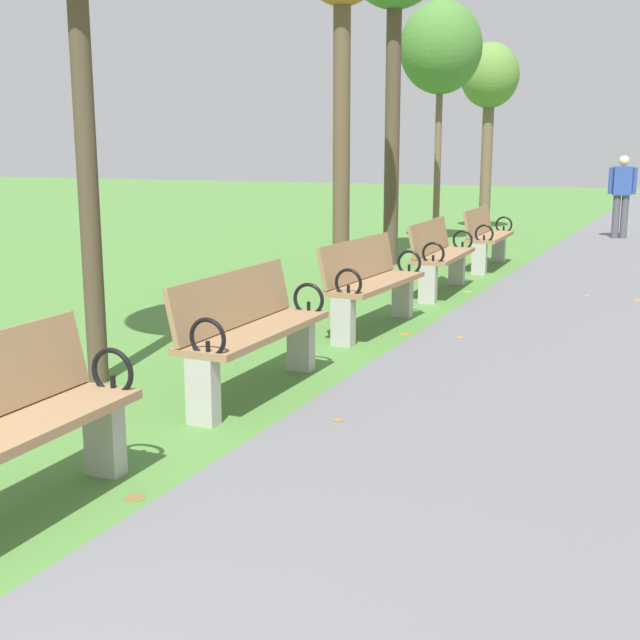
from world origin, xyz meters
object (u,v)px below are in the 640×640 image
at_px(park_bench_6, 487,236).
at_px(park_bench_5, 440,254).
at_px(tree_5, 490,82).
at_px(park_bench_4, 371,282).
at_px(tree_4, 441,49).
at_px(pedestrian_walking, 622,192).
at_px(park_bench_3, 250,329).

bearing_deg(park_bench_6, park_bench_5, -90.00).
bearing_deg(tree_5, park_bench_4, -82.52).
bearing_deg(park_bench_4, tree_4, 102.01).
bearing_deg(tree_5, pedestrian_walking, -4.77).
bearing_deg(tree_4, park_bench_4, -77.99).
relative_size(park_bench_5, park_bench_6, 1.00).
height_order(park_bench_5, tree_4, tree_4).
xyz_separation_m(tree_4, pedestrian_walking, (3.02, 2.55, -2.59)).
height_order(park_bench_5, tree_5, tree_5).
distance_m(park_bench_5, park_bench_6, 2.46).
distance_m(park_bench_3, pedestrian_walking, 12.46).
relative_size(park_bench_6, tree_5, 0.41).
bearing_deg(tree_5, park_bench_6, -75.99).
bearing_deg(pedestrian_walking, tree_4, -139.89).
relative_size(park_bench_3, tree_5, 0.41).
height_order(tree_4, pedestrian_walking, tree_4).
bearing_deg(park_bench_4, tree_5, 97.48).
xyz_separation_m(park_bench_5, tree_4, (-1.58, 5.03, 3.03)).
relative_size(park_bench_6, tree_4, 0.37).
xyz_separation_m(park_bench_6, tree_5, (-1.34, 5.35, 2.65)).
xyz_separation_m(park_bench_5, park_bench_6, (-0.00, 2.46, 0.00)).
height_order(park_bench_3, park_bench_4, same).
bearing_deg(park_bench_5, park_bench_4, -90.00).
xyz_separation_m(park_bench_3, tree_5, (-1.34, 12.60, 2.65)).
height_order(park_bench_4, park_bench_6, same).
bearing_deg(park_bench_5, pedestrian_walking, 79.19).
height_order(park_bench_6, pedestrian_walking, pedestrian_walking).
relative_size(park_bench_3, park_bench_5, 0.99).
bearing_deg(park_bench_4, park_bench_3, -90.00).
distance_m(park_bench_4, pedestrian_walking, 10.06).
distance_m(tree_5, pedestrian_walking, 3.56).
height_order(park_bench_3, tree_5, tree_5).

